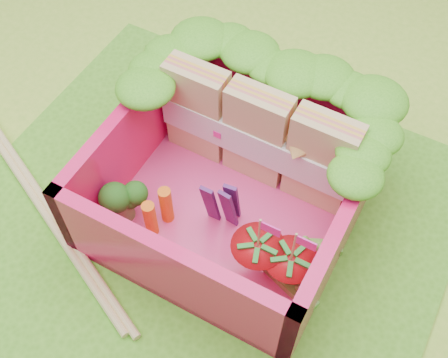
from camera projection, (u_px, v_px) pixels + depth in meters
ground at (192, 240)px, 3.09m from camera, size 14.00×14.00×0.00m
placemat at (192, 238)px, 3.07m from camera, size 2.60×2.60×0.03m
bento_floor at (232, 205)px, 3.15m from camera, size 1.30×1.30×0.05m
bento_box at (233, 180)px, 2.94m from camera, size 1.30×1.30×0.55m
lettuce_ruffle at (275, 80)px, 2.90m from camera, size 1.43×0.77×0.11m
sandwich_stack at (258, 135)px, 3.02m from camera, size 1.11×0.18×0.61m
broccoli at (120, 197)px, 2.94m from camera, size 0.33×0.33×0.25m
carrot_sticks at (158, 212)px, 2.95m from camera, size 0.10×0.18×0.26m
purple_wedges at (224, 205)px, 2.90m from camera, size 0.17×0.09×0.38m
strawberry_left at (257, 258)px, 2.78m from camera, size 0.26×0.26×0.50m
strawberry_right at (289, 270)px, 2.74m from camera, size 0.26×0.26×0.50m
snap_peas at (301, 266)px, 2.88m from camera, size 0.33×0.44×0.05m
chopsticks at (23, 175)px, 3.27m from camera, size 2.26×1.05×0.05m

